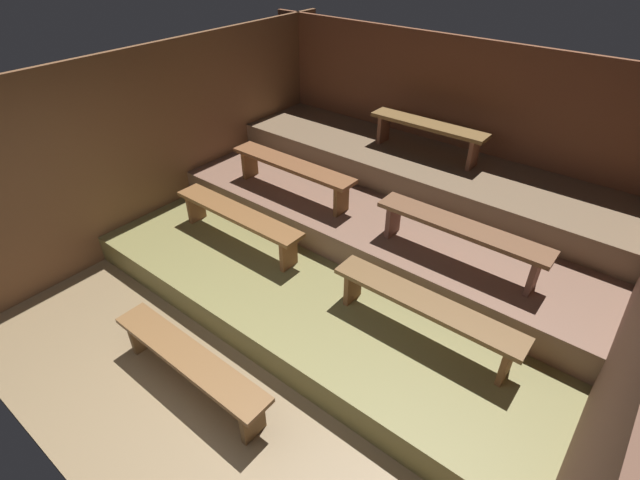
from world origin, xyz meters
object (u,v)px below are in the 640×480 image
(bench_floor_center, at_px, (189,361))
(bench_lower_left, at_px, (238,217))
(bench_middle_left, at_px, (292,169))
(bench_middle_right, at_px, (461,232))
(bench_lower_right, at_px, (425,308))
(bench_upper_center, at_px, (428,129))

(bench_floor_center, xyz_separation_m, bench_lower_left, (-0.97, 1.51, 0.32))
(bench_floor_center, bearing_deg, bench_middle_left, 110.44)
(bench_lower_left, distance_m, bench_middle_left, 0.88)
(bench_lower_left, relative_size, bench_middle_right, 1.03)
(bench_lower_right, height_order, bench_middle_right, bench_middle_right)
(bench_floor_center, distance_m, bench_upper_center, 3.82)
(bench_middle_left, height_order, bench_upper_center, bench_upper_center)
(bench_lower_right, xyz_separation_m, bench_middle_left, (-2.23, 0.81, 0.31))
(bench_middle_right, bearing_deg, bench_upper_center, 129.25)
(bench_floor_center, relative_size, bench_middle_left, 1.01)
(bench_middle_left, bearing_deg, bench_lower_right, -20.05)
(bench_middle_left, bearing_deg, bench_floor_center, -69.56)
(bench_middle_left, bearing_deg, bench_lower_left, -97.39)
(bench_floor_center, relative_size, bench_middle_right, 1.01)
(bench_floor_center, xyz_separation_m, bench_upper_center, (0.14, 3.70, 0.94))
(bench_lower_right, xyz_separation_m, bench_upper_center, (-1.23, 2.19, 0.62))
(bench_floor_center, distance_m, bench_lower_right, 2.06)
(bench_lower_right, height_order, bench_middle_left, bench_middle_left)
(bench_floor_center, distance_m, bench_middle_left, 2.55)
(bench_middle_right, xyz_separation_m, bench_upper_center, (-1.13, 1.38, 0.31))
(bench_upper_center, bearing_deg, bench_middle_left, -125.98)
(bench_lower_right, bearing_deg, bench_middle_left, 159.95)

